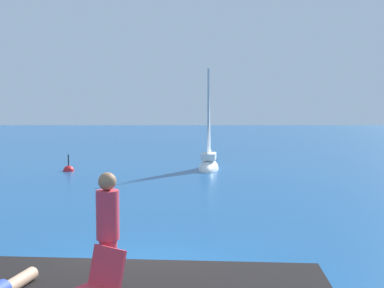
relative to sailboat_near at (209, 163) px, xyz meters
name	(u,v)px	position (x,y,z in m)	size (l,w,h in m)	color
ground_plane	(139,276)	(-2.03, -15.70, -0.31)	(160.00, 160.00, 0.00)	navy
sailboat_near	(209,163)	(0.00, 0.00, 0.00)	(1.41, 3.17, 5.78)	white
person_standing	(108,234)	(-2.07, -18.89, 1.39)	(0.28, 0.28, 1.62)	#DB384C
beach_chair	(98,282)	(-2.10, -19.36, 0.96)	(0.73, 0.76, 0.80)	#E03342
marker_buoy	(69,171)	(-7.25, -0.61, -0.31)	(0.56, 0.56, 1.13)	red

